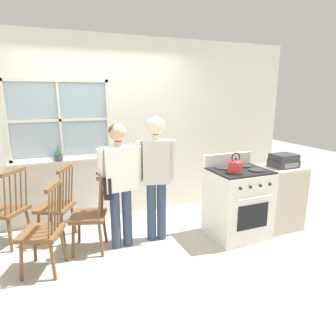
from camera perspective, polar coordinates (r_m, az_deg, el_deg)
ground_plane at (r=3.70m, az=-6.86°, el=-16.65°), size 16.00×16.00×0.00m
wall_back at (r=4.59m, az=-11.75°, el=6.91°), size 6.40×0.16×2.70m
chair_by_window at (r=3.78m, az=-14.60°, el=-8.76°), size 0.51×0.52×0.99m
chair_near_wall at (r=3.51m, az=-22.67°, el=-11.25°), size 0.52×0.54×0.99m
chair_center_cluster at (r=4.18m, az=-20.42°, el=-6.98°), size 0.55×0.56×0.99m
chair_near_stove at (r=4.30m, az=-28.12°, el=-7.19°), size 0.57×0.58×0.99m
person_elderly_left at (r=3.63m, az=-9.21°, el=-1.19°), size 0.56×0.25×1.55m
person_teen_center at (r=3.77m, az=-2.29°, el=0.10°), size 0.51×0.29×1.61m
stove at (r=4.12m, az=13.12°, el=-6.36°), size 0.73×0.68×1.08m
kettle at (r=3.77m, az=12.72°, el=0.50°), size 0.21×0.17×0.25m
potted_plant at (r=4.47m, az=-20.14°, el=2.41°), size 0.11×0.11×0.23m
handbag at (r=3.62m, az=-11.30°, el=-3.42°), size 0.23×0.24×0.31m
side_counter at (r=4.55m, az=20.42°, el=-5.25°), size 0.55×0.50×0.90m
stereo at (r=4.39m, az=21.20°, el=1.31°), size 0.34×0.29×0.18m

